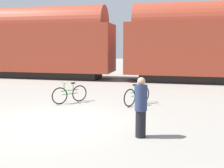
{
  "coord_description": "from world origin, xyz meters",
  "views": [
    {
      "loc": [
        3.67,
        -8.07,
        2.6
      ],
      "look_at": [
        1.52,
        1.67,
        1.1
      ],
      "focal_mm": 42.0,
      "sensor_mm": 36.0,
      "label": 1
    }
  ],
  "objects_px": {
    "bicycle_teal": "(137,96)",
    "bicycle_green": "(70,94)",
    "person_in_navy": "(141,108)",
    "freight_train": "(119,41)"
  },
  "relations": [
    {
      "from": "person_in_navy",
      "to": "freight_train",
      "type": "bearing_deg",
      "value": -125.0
    },
    {
      "from": "bicycle_teal",
      "to": "person_in_navy",
      "type": "xyz_separation_m",
      "value": [
        0.6,
        -4.01,
        0.46
      ]
    },
    {
      "from": "freight_train",
      "to": "bicycle_teal",
      "type": "relative_size",
      "value": 36.53
    },
    {
      "from": "bicycle_teal",
      "to": "bicycle_green",
      "type": "bearing_deg",
      "value": -174.83
    },
    {
      "from": "freight_train",
      "to": "person_in_navy",
      "type": "xyz_separation_m",
      "value": [
        2.92,
        -11.89,
        -2.04
      ]
    },
    {
      "from": "bicycle_green",
      "to": "person_in_navy",
      "type": "relative_size",
      "value": 0.79
    },
    {
      "from": "freight_train",
      "to": "bicycle_green",
      "type": "distance_m",
      "value": 8.55
    },
    {
      "from": "bicycle_teal",
      "to": "bicycle_green",
      "type": "xyz_separation_m",
      "value": [
        -3.0,
        -0.27,
        -0.0
      ]
    },
    {
      "from": "bicycle_teal",
      "to": "person_in_navy",
      "type": "relative_size",
      "value": 0.89
    },
    {
      "from": "bicycle_teal",
      "to": "bicycle_green",
      "type": "relative_size",
      "value": 1.12
    }
  ]
}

